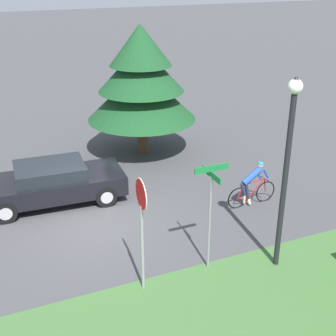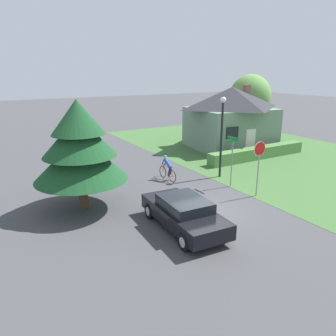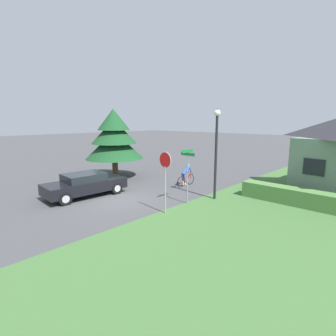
# 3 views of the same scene
# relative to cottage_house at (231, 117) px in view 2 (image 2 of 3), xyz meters

# --- Properties ---
(ground_plane) EXTENTS (140.00, 140.00, 0.00)m
(ground_plane) POSITION_rel_cottage_house_xyz_m (-10.02, -9.96, -2.64)
(ground_plane) COLOR #424244
(grass_verge_right) EXTENTS (16.00, 36.00, 0.01)m
(grass_verge_right) POSITION_rel_cottage_house_xyz_m (1.22, -5.96, -2.64)
(grass_verge_right) COLOR #3D6633
(grass_verge_right) RESTS_ON ground
(cottage_house) EXTENTS (7.41, 6.43, 5.21)m
(cottage_house) POSITION_rel_cottage_house_xyz_m (0.00, 0.00, 0.00)
(cottage_house) COLOR slate
(cottage_house) RESTS_ON ground
(hedge_row) EXTENTS (8.89, 0.90, 0.87)m
(hedge_row) POSITION_rel_cottage_house_xyz_m (-0.74, -4.08, -2.21)
(hedge_row) COLOR #4C7A3D
(hedge_row) RESTS_ON ground
(sedan_left_lane) EXTENTS (2.15, 4.69, 1.36)m
(sedan_left_lane) POSITION_rel_cottage_house_xyz_m (-11.84, -10.79, -1.93)
(sedan_left_lane) COLOR black
(sedan_left_lane) RESTS_ON ground
(cyclist) EXTENTS (0.44, 1.83, 1.49)m
(cyclist) POSITION_rel_cottage_house_xyz_m (-9.13, -4.89, -1.93)
(cyclist) COLOR black
(cyclist) RESTS_ON ground
(stop_sign) EXTENTS (0.76, 0.07, 2.95)m
(stop_sign) POSITION_rel_cottage_house_xyz_m (-6.48, -9.65, -0.53)
(stop_sign) COLOR gray
(stop_sign) RESTS_ON ground
(street_lamp) EXTENTS (0.35, 0.35, 5.00)m
(street_lamp) POSITION_rel_cottage_house_xyz_m (-6.04, -6.08, 0.53)
(street_lamp) COLOR black
(street_lamp) RESTS_ON ground
(street_name_sign) EXTENTS (0.90, 0.90, 2.89)m
(street_name_sign) POSITION_rel_cottage_house_xyz_m (-6.64, -7.79, -0.65)
(street_name_sign) COLOR gray
(street_name_sign) RESTS_ON ground
(conifer_tall_near) EXTENTS (4.35, 4.35, 5.21)m
(conifer_tall_near) POSITION_rel_cottage_house_xyz_m (-14.82, -6.56, 0.43)
(conifer_tall_near) COLOR #4C3823
(conifer_tall_near) RESTS_ON ground
(deciduous_tree_right) EXTENTS (3.98, 3.98, 6.08)m
(deciduous_tree_right) POSITION_rel_cottage_house_xyz_m (4.78, 2.76, 1.34)
(deciduous_tree_right) COLOR #4C3823
(deciduous_tree_right) RESTS_ON ground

